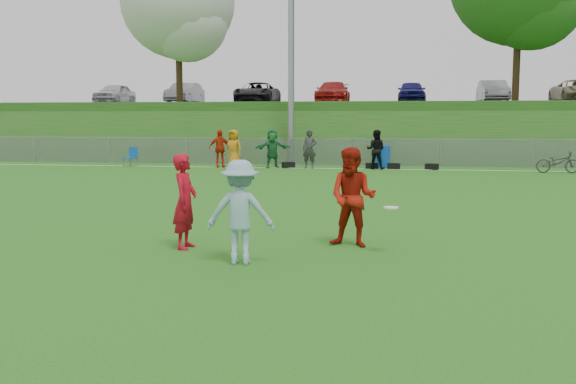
% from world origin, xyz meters
% --- Properties ---
extents(ground, '(120.00, 120.00, 0.00)m').
position_xyz_m(ground, '(0.00, 0.00, 0.00)').
color(ground, '#246214').
rests_on(ground, ground).
extents(sideline_far, '(60.00, 0.10, 0.01)m').
position_xyz_m(sideline_far, '(0.00, 18.00, 0.01)').
color(sideline_far, white).
rests_on(sideline_far, ground).
extents(fence, '(58.00, 0.06, 1.30)m').
position_xyz_m(fence, '(0.00, 20.00, 0.65)').
color(fence, gray).
rests_on(fence, ground).
extents(light_pole, '(1.20, 0.40, 12.15)m').
position_xyz_m(light_pole, '(-3.00, 20.80, 6.71)').
color(light_pole, gray).
rests_on(light_pole, ground).
extents(berm, '(120.00, 18.00, 3.00)m').
position_xyz_m(berm, '(0.00, 31.00, 1.50)').
color(berm, '#195016').
rests_on(berm, ground).
extents(parking_lot, '(120.00, 12.00, 0.10)m').
position_xyz_m(parking_lot, '(0.00, 33.00, 3.05)').
color(parking_lot, black).
rests_on(parking_lot, berm).
extents(tree_white_flowering, '(6.30, 6.30, 8.78)m').
position_xyz_m(tree_white_flowering, '(-9.84, 24.92, 8.32)').
color(tree_white_flowering, black).
rests_on(tree_white_flowering, berm).
extents(car_row, '(32.04, 5.18, 1.44)m').
position_xyz_m(car_row, '(-1.17, 32.00, 3.82)').
color(car_row, silver).
rests_on(car_row, parking_lot).
extents(spectator_row, '(7.96, 1.07, 1.69)m').
position_xyz_m(spectator_row, '(-2.98, 18.00, 0.85)').
color(spectator_row, red).
rests_on(spectator_row, ground).
extents(gear_bags, '(6.85, 0.49, 0.26)m').
position_xyz_m(gear_bags, '(0.93, 18.10, 0.13)').
color(gear_bags, black).
rests_on(gear_bags, ground).
extents(player_red_left, '(0.39, 0.60, 1.62)m').
position_xyz_m(player_red_left, '(-1.67, 0.46, 0.81)').
color(player_red_left, '#AC0C1C').
rests_on(player_red_left, ground).
extents(player_red_center, '(0.97, 0.83, 1.72)m').
position_xyz_m(player_red_center, '(1.15, 1.05, 0.86)').
color(player_red_center, '#A3170B').
rests_on(player_red_center, ground).
extents(player_blue, '(1.08, 0.69, 1.60)m').
position_xyz_m(player_blue, '(-0.47, -0.52, 0.80)').
color(player_blue, '#8BB1C1').
rests_on(player_blue, ground).
extents(frisbee, '(0.25, 0.25, 0.02)m').
position_xyz_m(frisbee, '(1.80, 0.54, 0.77)').
color(frisbee, white).
rests_on(frisbee, ground).
extents(recycling_bin, '(0.70, 0.70, 0.98)m').
position_xyz_m(recycling_bin, '(1.43, 19.00, 0.49)').
color(recycling_bin, '#0F46A7').
rests_on(recycling_bin, ground).
extents(camp_chair, '(0.61, 0.61, 0.88)m').
position_xyz_m(camp_chair, '(-9.99, 17.85, 0.26)').
color(camp_chair, '#0E4FA2').
rests_on(camp_chair, ground).
extents(bicycle, '(1.68, 0.61, 0.88)m').
position_xyz_m(bicycle, '(8.44, 17.20, 0.44)').
color(bicycle, '#29292B').
rests_on(bicycle, ground).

